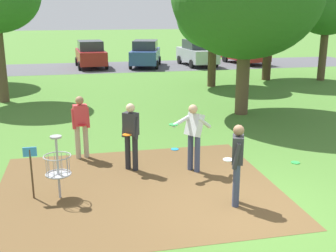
# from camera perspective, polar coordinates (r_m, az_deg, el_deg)

# --- Properties ---
(ground_plane) EXTENTS (160.00, 160.00, 0.00)m
(ground_plane) POSITION_cam_1_polar(r_m,az_deg,el_deg) (8.83, 10.79, -11.06)
(ground_plane) COLOR #47752D
(dirt_tee_pad) EXTENTS (6.23, 5.25, 0.01)m
(dirt_tee_pad) POSITION_cam_1_polar(r_m,az_deg,el_deg) (9.65, -4.07, -8.40)
(dirt_tee_pad) COLOR brown
(dirt_tee_pad) RESTS_ON ground
(disc_golf_basket) EXTENTS (0.98, 0.58, 1.39)m
(disc_golf_basket) POSITION_cam_1_polar(r_m,az_deg,el_deg) (9.19, -15.09, -5.11)
(disc_golf_basket) COLOR #9E9EA3
(disc_golf_basket) RESTS_ON ground
(player_foreground_watching) EXTENTS (0.46, 0.45, 1.71)m
(player_foreground_watching) POSITION_cam_1_polar(r_m,az_deg,el_deg) (10.42, -5.05, -0.94)
(player_foreground_watching) COLOR #232328
(player_foreground_watching) RESTS_ON ground
(player_throwing) EXTENTS (1.14, 0.56, 1.71)m
(player_throwing) POSITION_cam_1_polar(r_m,az_deg,el_deg) (10.31, 3.50, -0.98)
(player_throwing) COLOR #384260
(player_throwing) RESTS_ON ground
(player_waiting_left) EXTENTS (0.45, 0.50, 1.71)m
(player_waiting_left) POSITION_cam_1_polar(r_m,az_deg,el_deg) (8.64, 9.35, -4.60)
(player_waiting_left) COLOR #384260
(player_waiting_left) RESTS_ON ground
(player_waiting_right) EXTENTS (0.49, 0.43, 1.71)m
(player_waiting_right) POSITION_cam_1_polar(r_m,az_deg,el_deg) (11.47, -11.74, 0.33)
(player_waiting_right) COLOR tan
(player_waiting_right) RESTS_ON ground
(frisbee_mid_grass) EXTENTS (0.23, 0.23, 0.02)m
(frisbee_mid_grass) POSITION_cam_1_polar(r_m,az_deg,el_deg) (11.63, 16.89, -4.77)
(frisbee_mid_grass) COLOR green
(frisbee_mid_grass) RESTS_ON ground
(frisbee_far_left) EXTENTS (0.22, 0.22, 0.02)m
(frisbee_far_left) POSITION_cam_1_polar(r_m,az_deg,el_deg) (12.17, 0.93, -3.17)
(frisbee_far_left) COLOR #1E93DB
(frisbee_far_left) RESTS_ON ground
(tree_near_left) EXTENTS (3.73, 3.73, 5.13)m
(tree_near_left) POSITION_cam_1_polar(r_m,az_deg,el_deg) (22.09, 6.15, 14.41)
(tree_near_left) COLOR #4C3823
(tree_near_left) RESTS_ON ground
(tree_near_right) EXTENTS (3.57, 3.57, 5.56)m
(tree_near_right) POSITION_cam_1_polar(r_m,az_deg,el_deg) (25.50, 20.80, 14.77)
(tree_near_right) COLOR brown
(tree_near_right) RESTS_ON ground
(parking_lot_strip) EXTENTS (36.00, 6.00, 0.01)m
(parking_lot_strip) POSITION_cam_1_polar(r_m,az_deg,el_deg) (30.25, -5.97, 8.01)
(parking_lot_strip) COLOR #4C4C51
(parking_lot_strip) RESTS_ON ground
(parked_car_leftmost) EXTENTS (2.19, 4.31, 1.84)m
(parked_car_leftmost) POSITION_cam_1_polar(r_m,az_deg,el_deg) (30.10, -10.44, 9.56)
(parked_car_leftmost) COLOR maroon
(parked_car_leftmost) RESTS_ON ground
(parked_car_center_left) EXTENTS (2.81, 4.52, 1.84)m
(parked_car_center_left) POSITION_cam_1_polar(r_m,az_deg,el_deg) (30.03, -3.08, 9.78)
(parked_car_center_left) COLOR #2D4784
(parked_car_center_left) RESTS_ON ground
(parked_car_center_right) EXTENTS (2.25, 4.34, 1.84)m
(parked_car_center_right) POSITION_cam_1_polar(r_m,az_deg,el_deg) (30.70, 3.97, 9.89)
(parked_car_center_right) COLOR #B2B7BC
(parked_car_center_right) RESTS_ON ground
(parked_car_rightmost) EXTENTS (2.61, 4.48, 1.84)m
(parked_car_rightmost) POSITION_cam_1_polar(r_m,az_deg,el_deg) (32.31, 10.37, 9.95)
(parked_car_rightmost) COLOR maroon
(parked_car_rightmost) RESTS_ON ground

